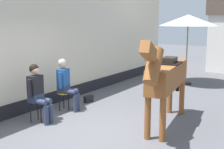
% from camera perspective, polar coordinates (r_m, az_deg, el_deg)
% --- Properties ---
extents(ground_plane, '(40.00, 40.00, 0.00)m').
position_cam_1_polar(ground_plane, '(9.13, 8.24, -5.02)').
color(ground_plane, '#56565B').
extents(pub_facade_wall, '(0.34, 14.00, 3.40)m').
position_cam_1_polar(pub_facade_wall, '(9.01, -10.60, 4.65)').
color(pub_facade_wall, beige).
rests_on(pub_facade_wall, ground_plane).
extents(seated_visitor_near, '(0.61, 0.49, 1.39)m').
position_cam_1_polar(seated_visitor_near, '(7.28, -13.89, -2.88)').
color(seated_visitor_near, black).
rests_on(seated_visitor_near, ground_plane).
extents(seated_visitor_far, '(0.61, 0.48, 1.39)m').
position_cam_1_polar(seated_visitor_far, '(8.09, -8.77, -1.38)').
color(seated_visitor_far, gold).
rests_on(seated_visitor_far, ground_plane).
extents(saddled_horse_center, '(0.77, 2.98, 2.06)m').
position_cam_1_polar(saddled_horse_center, '(6.77, 10.25, -0.42)').
color(saddled_horse_center, brown).
rests_on(saddled_horse_center, ground_plane).
extents(cafe_parasol, '(2.10, 2.10, 2.58)m').
position_cam_1_polar(cafe_parasol, '(11.51, 14.20, 9.83)').
color(cafe_parasol, black).
rests_on(cafe_parasol, ground_plane).
extents(satchel_bag, '(0.20, 0.30, 0.20)m').
position_cam_1_polar(satchel_bag, '(8.94, -4.44, -4.62)').
color(satchel_bag, black).
rests_on(satchel_bag, ground_plane).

